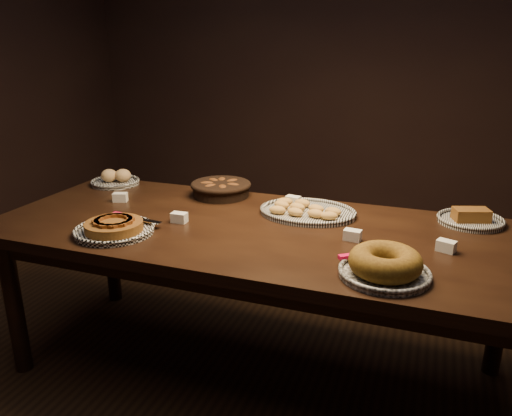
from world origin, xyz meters
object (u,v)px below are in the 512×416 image
(buffet_table, at_px, (256,242))
(bundt_cake_plate, at_px, (385,265))
(madeleine_platter, at_px, (306,211))
(apple_tart_plate, at_px, (114,228))

(buffet_table, xyz_separation_m, bundt_cake_plate, (0.59, -0.31, 0.12))
(madeleine_platter, distance_m, bundt_cake_plate, 0.70)
(bundt_cake_plate, bearing_deg, buffet_table, 132.33)
(apple_tart_plate, bearing_deg, buffet_table, 24.29)
(apple_tart_plate, relative_size, madeleine_platter, 0.75)
(buffet_table, distance_m, bundt_cake_plate, 0.68)
(buffet_table, distance_m, madeleine_platter, 0.31)
(apple_tart_plate, xyz_separation_m, madeleine_platter, (0.71, 0.52, -0.01))
(buffet_table, xyz_separation_m, apple_tart_plate, (-0.54, -0.28, 0.10))
(apple_tart_plate, distance_m, madeleine_platter, 0.88)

